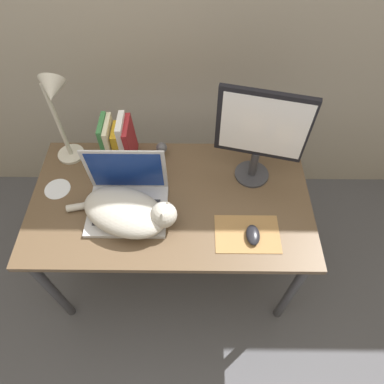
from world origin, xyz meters
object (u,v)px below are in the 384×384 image
laptop (127,198)px  cat (129,212)px  cd_disc (58,189)px  webcam (162,148)px  computer_mouse (253,235)px  external_monitor (261,133)px  book_row (118,141)px  desk_lamp (56,106)px

laptop → cat: laptop is taller
laptop → cd_disc: laptop is taller
webcam → computer_mouse: bearing=-48.6°
laptop → external_monitor: size_ratio=0.72×
computer_mouse → cd_disc: size_ratio=0.82×
cat → external_monitor: 0.65m
external_monitor → webcam: size_ratio=6.10×
book_row → desk_lamp: bearing=-174.5°
desk_lamp → webcam: (0.42, 0.03, -0.29)m
laptop → external_monitor: external_monitor is taller
desk_lamp → cd_disc: size_ratio=4.15×
cat → cd_disc: size_ratio=4.16×
cat → cd_disc: 0.40m
computer_mouse → webcam: size_ratio=1.24×
book_row → cd_disc: book_row is taller
laptop → webcam: laptop is taller
cat → webcam: size_ratio=6.27×
computer_mouse → book_row: (-0.61, 0.45, 0.09)m
cd_disc → laptop: bearing=-14.3°
book_row → webcam: size_ratio=3.01×
external_monitor → cd_disc: bearing=-174.2°
cat → cd_disc: cat is taller
desk_lamp → webcam: 0.51m
laptop → desk_lamp: (-0.29, 0.27, 0.28)m
laptop → desk_lamp: bearing=136.6°
external_monitor → desk_lamp: 0.87m
laptop → external_monitor: (0.57, 0.18, 0.23)m
laptop → external_monitor: 0.64m
webcam → external_monitor: bearing=-16.0°
laptop → book_row: laptop is taller
book_row → desk_lamp: (-0.22, -0.02, 0.23)m
desk_lamp → cd_disc: desk_lamp is taller
computer_mouse → webcam: webcam is taller
desk_lamp → cd_disc: (-0.06, -0.19, -0.34)m
computer_mouse → desk_lamp: size_ratio=0.20×
cat → computer_mouse: 0.53m
laptop → cd_disc: 0.36m
cat → external_monitor: (0.55, 0.26, 0.21)m
laptop → book_row: bearing=103.1°
book_row → desk_lamp: desk_lamp is taller
computer_mouse → cd_disc: computer_mouse is taller
cd_disc → computer_mouse: bearing=-15.5°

